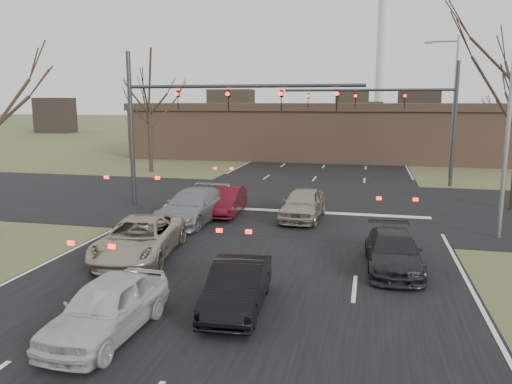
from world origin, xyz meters
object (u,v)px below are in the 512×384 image
Objects in this scene: mast_arm_far at (409,108)px; car_white_sedan at (107,307)px; car_red_ahead at (226,201)px; car_grey_ahead at (193,206)px; car_silver_ahead at (303,204)px; mast_arm_near at (190,109)px; car_charcoal_sedan at (393,252)px; building at (352,131)px; car_silver_suv at (139,239)px; streetlight_right_near at (506,98)px; car_black_hatch at (237,286)px; streetlight_right_far at (452,100)px.

mast_arm_far is 2.75× the size of car_white_sedan.
car_grey_ahead is at bearing -120.83° from car_red_ahead.
mast_arm_near is at bearing 169.69° from car_silver_ahead.
car_white_sedan is at bearing -139.90° from car_charcoal_sedan.
car_charcoal_sedan is (2.66, -32.91, -2.05)m from building.
building is 34.23m from car_silver_suv.
mast_arm_near is 14.38m from streetlight_right_near.
car_silver_ahead is (0.33, 10.65, 0.10)m from car_black_hatch.
car_red_ahead is (-12.32, -15.25, -4.93)m from streetlight_right_far.
mast_arm_near is 2.81× the size of car_silver_ahead.
car_red_ahead is at bearing 135.90° from car_charcoal_sedan.
car_grey_ahead is (-8.66, 4.77, 0.14)m from car_charcoal_sedan.
car_grey_ahead reaches higher than car_silver_suv.
car_charcoal_sedan is (4.16, 4.20, -0.03)m from car_black_hatch.
mast_arm_far is 2.16× the size of car_grey_ahead.
car_red_ahead is 0.93× the size of car_silver_ahead.
car_white_sedan is (-4.11, -39.26, -1.98)m from building.
car_white_sedan is at bearing -134.16° from streetlight_right_near.
building is 8.23× the size of car_grey_ahead.
car_white_sedan is at bearing -108.87° from mast_arm_far.
streetlight_right_far reaches higher than building.
car_grey_ahead is (-12.82, -0.15, -4.84)m from streetlight_right_near.
car_red_ahead is (-5.00, -26.25, -2.00)m from building.
car_white_sedan is 9.27m from car_charcoal_sedan.
car_charcoal_sedan is at bearing -24.11° from car_grey_ahead.
car_charcoal_sedan is at bearing 41.18° from car_black_hatch.
mast_arm_far is at bearing -128.11° from streetlight_right_far.
mast_arm_far is at bearing 53.37° from car_silver_suv.
streetlight_right_far is 2.32× the size of car_silver_ahead.
car_white_sedan is at bearing -75.60° from car_grey_ahead.
car_silver_suv is 5.50m from car_grey_ahead.
car_charcoal_sedan is at bearing -56.11° from car_silver_ahead.
streetlight_right_far is at bearing 51.54° from car_silver_suv.
car_silver_ahead is (-3.82, 6.45, 0.12)m from car_charcoal_sedan.
car_silver_suv is 1.21× the size of car_charcoal_sedan.
streetlight_right_far is at bearing -56.35° from building.
car_black_hatch is at bearing -137.75° from car_charcoal_sedan.
car_silver_ahead is at bearing 48.10° from car_silver_suv.
mast_arm_far is at bearing 101.47° from streetlight_right_near.
building is 15.75m from mast_arm_far.
streetlight_right_near is 16.44m from car_white_sedan.
car_black_hatch is at bearing -75.24° from car_red_ahead.
mast_arm_far reaches higher than car_black_hatch.
mast_arm_near is 7.60m from car_silver_ahead.
mast_arm_far is 23.25m from car_black_hatch.
streetlight_right_far is at bearing 56.89° from car_grey_ahead.
car_black_hatch is at bearing 41.77° from car_white_sedan.
car_grey_ahead is (-10.18, -13.15, -4.27)m from mast_arm_far.
car_silver_ahead is at bearing -6.31° from car_red_ahead.
car_charcoal_sedan is at bearing -38.68° from mast_arm_near.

